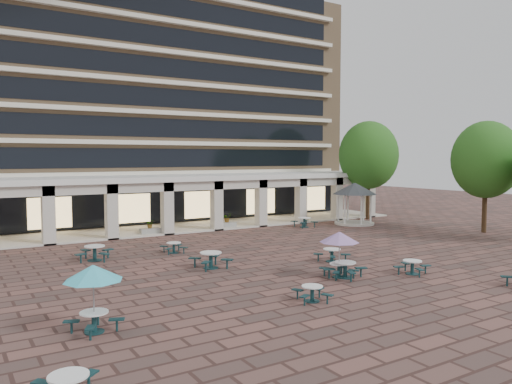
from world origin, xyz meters
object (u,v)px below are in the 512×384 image
(planter_left, at_px, (150,229))
(picnic_table_1, at_px, (312,292))
(picnic_table_2, at_px, (345,268))
(gazebo, at_px, (355,193))
(planter_right, at_px, (227,222))

(planter_left, bearing_deg, picnic_table_1, -91.38)
(picnic_table_2, bearing_deg, gazebo, 22.90)
(gazebo, bearing_deg, picnic_table_2, -134.33)
(gazebo, bearing_deg, picnic_table_1, -137.04)
(planter_left, relative_size, planter_right, 1.00)
(picnic_table_2, xyz_separation_m, planter_right, (3.25, 17.96, 0.03))
(planter_right, bearing_deg, picnic_table_2, -100.27)
(picnic_table_2, xyz_separation_m, planter_left, (-3.38, 17.96, -0.05))
(picnic_table_2, xyz_separation_m, gazebo, (13.94, 14.27, 2.25))
(picnic_table_1, bearing_deg, picnic_table_2, 50.66)
(gazebo, height_order, planter_right, gazebo)
(gazebo, distance_m, planter_left, 17.86)
(picnic_table_1, height_order, planter_right, planter_right)
(picnic_table_2, height_order, planter_right, planter_right)
(picnic_table_2, relative_size, gazebo, 0.55)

